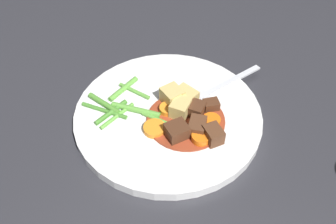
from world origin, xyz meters
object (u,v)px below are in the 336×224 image
Objects in this scene: carrot_slice_1 at (212,119)px; potato_chunk_1 at (185,97)px; potato_chunk_2 at (181,108)px; dinner_plate at (168,116)px; meat_chunk_2 at (195,109)px; meat_chunk_0 at (197,127)px; meat_chunk_3 at (211,105)px; meat_chunk_1 at (213,135)px; carrot_slice_0 at (166,110)px; fork at (217,88)px; meat_chunk_4 at (177,132)px; potato_chunk_0 at (173,97)px; carrot_slice_2 at (154,129)px; carrot_slice_3 at (201,138)px.

potato_chunk_1 reaches higher than carrot_slice_1.
dinner_plate is at bearing -173.97° from potato_chunk_2.
meat_chunk_2 is at bearing 15.67° from potato_chunk_2.
meat_chunk_3 is (0.01, 0.05, -0.00)m from meat_chunk_0.
meat_chunk_1 is 1.21× the size of meat_chunk_3.
carrot_slice_1 is 0.02m from meat_chunk_3.
carrot_slice_0 is at bearing -176.14° from carrot_slice_1.
carrot_slice_0 is at bearing -129.48° from fork.
meat_chunk_0 reaches higher than carrot_slice_1.
potato_chunk_1 is 1.10× the size of meat_chunk_4.
meat_chunk_2 is (0.04, -0.01, -0.00)m from potato_chunk_0.
carrot_slice_1 is (0.07, 0.00, 0.01)m from dinner_plate.
meat_chunk_3 is (0.04, -0.00, -0.00)m from potato_chunk_1.
dinner_plate is 0.06m from meat_chunk_0.
meat_chunk_3 is 0.15× the size of fork.
carrot_slice_1 is 0.04m from meat_chunk_1.
meat_chunk_2 is (-0.04, 0.04, -0.00)m from meat_chunk_1.
dinner_plate is 0.03m from potato_chunk_0.
carrot_slice_0 is at bearing -100.88° from potato_chunk_0.
carrot_slice_2 is at bearing -120.15° from fork.
potato_chunk_2 is 1.28× the size of meat_chunk_3.
carrot_slice_2 is (-0.08, -0.04, 0.00)m from carrot_slice_1.
carrot_slice_3 is 0.89× the size of meat_chunk_4.
meat_chunk_0 is at bearing -21.62° from carrot_slice_0.
potato_chunk_2 reaches higher than meat_chunk_1.
dinner_plate is 10.63× the size of carrot_slice_3.
carrot_slice_3 is 0.97× the size of meat_chunk_1.
carrot_slice_1 is 0.81× the size of potato_chunk_1.
dinner_plate is at bearing -124.50° from potato_chunk_1.
meat_chunk_2 is 0.05m from meat_chunk_4.
potato_chunk_0 reaches higher than carrot_slice_2.
meat_chunk_3 is at bearing 45.05° from carrot_slice_2.
dinner_plate is at bearing 147.57° from carrot_slice_3.
carrot_slice_2 is 0.04m from meat_chunk_4.
fork is (0.01, 0.10, -0.01)m from meat_chunk_0.
meat_chunk_2 is at bearing -106.18° from fork.
meat_chunk_1 is at bearing -47.39° from meat_chunk_2.
potato_chunk_1 reaches higher than meat_chunk_2.
carrot_slice_3 is 0.08m from potato_chunk_1.
meat_chunk_2 is 0.17× the size of fork.
potato_chunk_0 is 0.97× the size of meat_chunk_0.
potato_chunk_1 is 0.07m from meat_chunk_4.
potato_chunk_1 is at bearing 69.30° from carrot_slice_2.
meat_chunk_0 reaches higher than carrot_slice_3.
meat_chunk_1 reaches higher than carrot_slice_3.
meat_chunk_0 is 1.23× the size of meat_chunk_2.
potato_chunk_1 is at bearing 53.94° from carrot_slice_0.
meat_chunk_3 is at bearing 106.34° from meat_chunk_1.
potato_chunk_2 is 0.20× the size of fork.
carrot_slice_0 is at bearing -167.23° from meat_chunk_2.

